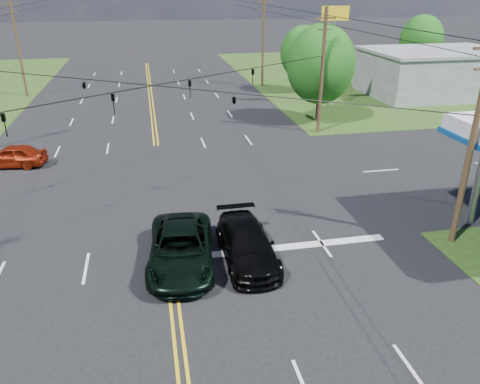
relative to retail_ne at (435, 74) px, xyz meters
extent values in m
plane|color=black|center=(-30.00, -20.00, -2.20)|extent=(280.00, 280.00, 0.00)
cube|color=#1F3D13|center=(5.00, 12.00, -2.20)|extent=(46.00, 48.00, 0.03)
cube|color=silver|center=(-25.00, -28.00, -2.20)|extent=(10.00, 0.50, 0.02)
cube|color=slate|center=(0.00, 0.00, 0.00)|extent=(14.00, 10.00, 4.40)
cylinder|color=#A5A5AA|center=(-15.00, -27.50, 0.12)|extent=(0.36, 0.36, 4.65)
cylinder|color=#42331B|center=(-17.00, -29.00, 2.55)|extent=(0.28, 0.28, 9.50)
cylinder|color=#42331B|center=(-17.00, -11.00, 2.55)|extent=(0.28, 0.28, 9.50)
cube|color=#42331B|center=(-17.00, -11.00, 6.50)|extent=(1.60, 0.12, 0.12)
cube|color=#42331B|center=(-17.00, -11.00, 5.70)|extent=(1.20, 0.10, 0.10)
cylinder|color=#42331B|center=(-43.00, 8.00, 2.80)|extent=(0.28, 0.28, 10.00)
cube|color=#42331B|center=(-43.00, 8.00, 7.00)|extent=(1.60, 0.12, 0.12)
cube|color=#42331B|center=(-43.00, 8.00, 6.20)|extent=(1.20, 0.10, 0.10)
cylinder|color=#42331B|center=(-17.00, 8.00, 2.80)|extent=(0.28, 0.28, 10.00)
cube|color=#42331B|center=(-17.00, 8.00, 7.00)|extent=(1.60, 0.12, 0.12)
cube|color=#42331B|center=(-17.00, 8.00, 6.20)|extent=(1.20, 0.10, 0.10)
imported|color=black|center=(-36.50, -24.50, 3.22)|extent=(0.17, 0.21, 1.05)
imported|color=black|center=(-32.08, -21.44, 3.22)|extent=(0.17, 0.21, 1.05)
imported|color=black|center=(-27.92, -18.56, 3.22)|extent=(0.17, 0.21, 1.05)
imported|color=black|center=(-23.50, -15.50, 3.22)|extent=(0.17, 0.21, 1.05)
imported|color=black|center=(-33.90, -17.30, 3.50)|extent=(1.24, 0.26, 0.50)
imported|color=black|center=(-26.10, -22.70, 3.50)|extent=(1.24, 0.26, 0.50)
cylinder|color=black|center=(-17.00, -22.00, 6.70)|extent=(0.04, 100.00, 0.04)
cylinder|color=black|center=(-17.00, -22.00, 6.10)|extent=(0.04, 100.00, 0.04)
cylinder|color=#42331B|center=(-16.00, -8.00, -0.55)|extent=(0.36, 0.36, 3.30)
ellipsoid|color=#165316|center=(-16.00, -8.00, 2.67)|extent=(5.70, 5.70, 6.60)
cylinder|color=#42331B|center=(-13.50, 4.00, -0.77)|extent=(0.36, 0.36, 2.86)
ellipsoid|color=#165316|center=(-13.50, 4.00, 2.03)|extent=(4.94, 4.94, 5.72)
cylinder|color=#42331B|center=(4.00, 10.00, -0.66)|extent=(0.36, 0.36, 3.08)
ellipsoid|color=#165316|center=(4.00, 10.00, 2.35)|extent=(5.32, 5.32, 6.16)
imported|color=black|center=(-29.50, -28.50, -1.39)|extent=(3.23, 6.03, 1.61)
imported|color=black|center=(-26.68, -28.63, -1.44)|extent=(2.18, 5.27, 1.52)
imported|color=maroon|center=(-39.36, -14.50, -1.47)|extent=(4.47, 2.26, 1.46)
cylinder|color=#A5A5AA|center=(-13.00, -2.88, 2.38)|extent=(0.20, 0.20, 9.15)
cube|color=yellow|center=(-13.00, -2.88, 6.35)|extent=(2.53, 0.51, 1.26)
camera|label=1|loc=(-30.39, -45.66, 8.79)|focal=35.00mm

